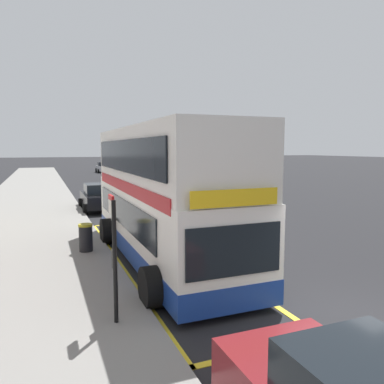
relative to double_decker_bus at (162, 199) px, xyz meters
The scene contains 9 objects.
ground_plane 25.89m from the double_decker_bus, 84.54° to the left, with size 260.00×260.00×0.00m, color black.
pavement_near 26.16m from the double_decker_bus, 100.03° to the left, with size 6.00×76.00×0.14m, color gray.
double_decker_bus is the anchor object (origin of this frame).
bus_bay_markings 2.06m from the double_decker_bus, 120.01° to the left, with size 2.97×12.84×0.01m.
bus_stop_sign 4.90m from the double_decker_bus, 119.07° to the right, with size 0.09×0.51×2.64m.
parked_car_black_kerbside 11.20m from the double_decker_bus, 92.95° to the left, with size 2.09×4.20×1.62m.
parked_car_silver_across 47.55m from the double_decker_bus, 83.70° to the left, with size 2.09×4.20×1.62m.
parked_car_maroon_far 35.85m from the double_decker_bus, 81.80° to the left, with size 2.09×4.20×1.62m.
litter_bin 3.13m from the double_decker_bus, 147.76° to the left, with size 0.49×0.49×0.97m.
Camera 1 is at (-6.14, -5.51, 3.74)m, focal length 35.03 mm.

